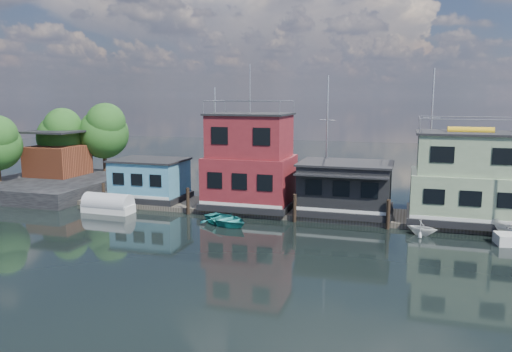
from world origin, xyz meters
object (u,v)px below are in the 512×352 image
(houseboat_blue, at_px, (150,180))
(dinghy_teal, at_px, (226,220))
(tarp_runabout, at_px, (108,205))
(dinghy_white, at_px, (422,228))
(houseboat_dark, at_px, (345,188))
(houseboat_green, at_px, (467,179))
(houseboat_red, at_px, (250,163))

(houseboat_blue, bearing_deg, dinghy_teal, -29.33)
(tarp_runabout, xyz_separation_m, dinghy_white, (25.02, 0.43, -0.10))
(houseboat_dark, relative_size, dinghy_teal, 1.81)
(houseboat_dark, bearing_deg, houseboat_green, 0.12)
(tarp_runabout, bearing_deg, houseboat_green, 9.78)
(houseboat_green, distance_m, dinghy_teal, 18.29)
(houseboat_blue, xyz_separation_m, dinghy_teal, (9.24, -5.19, -1.78))
(houseboat_red, bearing_deg, houseboat_dark, -0.14)
(houseboat_green, bearing_deg, houseboat_dark, -179.88)
(houseboat_dark, distance_m, tarp_runabout, 19.69)
(houseboat_blue, distance_m, houseboat_red, 9.69)
(dinghy_white, bearing_deg, houseboat_green, -21.91)
(houseboat_red, relative_size, dinghy_teal, 2.90)
(houseboat_blue, distance_m, houseboat_green, 26.53)
(houseboat_blue, relative_size, houseboat_green, 0.76)
(houseboat_green, relative_size, dinghy_teal, 2.05)
(houseboat_red, height_order, houseboat_green, houseboat_red)
(houseboat_blue, height_order, tarp_runabout, houseboat_blue)
(houseboat_blue, bearing_deg, houseboat_dark, -0.06)
(dinghy_teal, bearing_deg, houseboat_green, -43.60)
(houseboat_dark, bearing_deg, houseboat_red, 179.86)
(houseboat_green, xyz_separation_m, dinghy_white, (-3.14, -3.79, -3.00))
(houseboat_green, distance_m, dinghy_white, 5.76)
(tarp_runabout, bearing_deg, houseboat_dark, 13.63)
(houseboat_blue, distance_m, tarp_runabout, 4.80)
(houseboat_red, distance_m, tarp_runabout, 12.42)
(houseboat_red, xyz_separation_m, houseboat_green, (17.00, 0.00, -0.55))
(houseboat_blue, xyz_separation_m, houseboat_green, (26.50, 0.00, 1.34))
(houseboat_green, relative_size, tarp_runabout, 1.93)
(houseboat_dark, bearing_deg, houseboat_blue, 179.94)
(dinghy_teal, bearing_deg, houseboat_dark, -28.28)
(houseboat_blue, xyz_separation_m, tarp_runabout, (-1.66, -4.22, -1.55))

